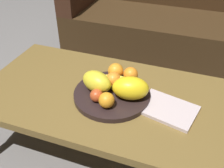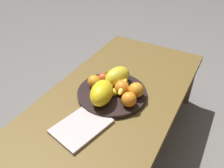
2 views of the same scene
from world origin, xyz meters
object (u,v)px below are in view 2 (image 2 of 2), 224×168
at_px(orange_left, 122,88).
at_px(magazine, 81,126).
at_px(coffee_table, 116,98).
at_px(orange_right, 129,99).
at_px(fruit_bowl, 112,93).
at_px(orange_front, 94,82).
at_px(melon_smaller_beside, 117,76).
at_px(orange_back, 136,90).
at_px(banana_bunch, 121,89).
at_px(melon_large_front, 102,93).
at_px(apple_front, 103,78).

bearing_deg(orange_left, magazine, -12.34).
bearing_deg(coffee_table, orange_right, 52.20).
height_order(fruit_bowl, orange_front, orange_front).
height_order(melon_smaller_beside, orange_back, melon_smaller_beside).
xyz_separation_m(fruit_bowl, orange_front, (0.01, -0.10, 0.05)).
xyz_separation_m(fruit_bowl, orange_right, (0.05, 0.12, 0.05)).
xyz_separation_m(fruit_bowl, orange_back, (-0.03, 0.13, 0.05)).
bearing_deg(orange_front, magazine, 19.76).
bearing_deg(orange_right, melon_smaller_beside, -134.53).
height_order(melon_smaller_beside, banana_bunch, melon_smaller_beside).
relative_size(orange_left, orange_right, 1.01).
bearing_deg(fruit_bowl, melon_large_front, -4.20).
relative_size(coffee_table, magazine, 5.05).
bearing_deg(orange_front, melon_smaller_beside, 131.75).
bearing_deg(fruit_bowl, orange_left, 101.95).
relative_size(melon_large_front, orange_back, 2.09).
bearing_deg(orange_back, apple_front, -95.71).
relative_size(melon_large_front, melon_smaller_beside, 1.08).
relative_size(orange_back, banana_bunch, 0.51).
height_order(banana_bunch, magazine, banana_bunch).
xyz_separation_m(melon_large_front, banana_bunch, (-0.11, 0.05, -0.03)).
relative_size(melon_smaller_beside, orange_right, 2.07).
relative_size(coffee_table, orange_right, 16.88).
bearing_deg(orange_back, coffee_table, -94.20).
bearing_deg(melon_smaller_beside, orange_front, -48.25).
height_order(coffee_table, orange_back, orange_back).
relative_size(melon_smaller_beside, banana_bunch, 0.98).
bearing_deg(banana_bunch, melon_large_front, -25.45).
height_order(orange_left, orange_right, orange_left).
xyz_separation_m(coffee_table, orange_right, (0.09, 0.11, 0.10)).
xyz_separation_m(orange_front, orange_back, (-0.04, 0.23, 0.00)).
distance_m(orange_front, orange_back, 0.23).
distance_m(melon_large_front, orange_right, 0.14).
bearing_deg(apple_front, melon_large_front, 28.20).
height_order(melon_smaller_beside, orange_right, melon_smaller_beside).
bearing_deg(melon_large_front, fruit_bowl, 175.80).
xyz_separation_m(coffee_table, melon_smaller_beside, (-0.04, -0.02, 0.11)).
xyz_separation_m(coffee_table, orange_left, (0.02, 0.04, 0.10)).
bearing_deg(magazine, coffee_table, -170.43).
distance_m(melon_large_front, apple_front, 0.16).
height_order(orange_right, magazine, orange_right).
bearing_deg(banana_bunch, orange_front, -79.45).
distance_m(orange_front, magazine, 0.28).
height_order(melon_large_front, orange_left, melon_large_front).
distance_m(orange_left, orange_back, 0.08).
xyz_separation_m(melon_smaller_beside, apple_front, (0.03, -0.07, -0.02)).
bearing_deg(orange_left, banana_bunch, -127.01).
xyz_separation_m(orange_right, apple_front, (-0.10, -0.20, -0.01)).
distance_m(orange_back, banana_bunch, 0.08).
height_order(melon_large_front, magazine, melon_large_front).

